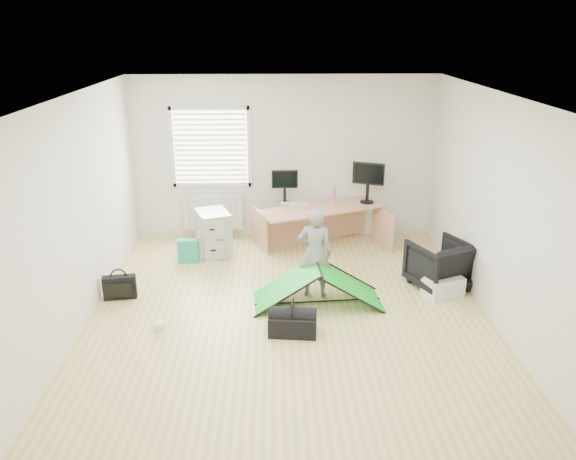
{
  "coord_description": "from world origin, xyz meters",
  "views": [
    {
      "loc": [
        -0.18,
        -6.37,
        3.45
      ],
      "look_at": [
        0.0,
        0.4,
        0.95
      ],
      "focal_mm": 35.0,
      "sensor_mm": 36.0,
      "label": 1
    }
  ],
  "objects_px": {
    "monitor_right": "(367,188)",
    "duffel_bag": "(293,325)",
    "filing_cabinet": "(213,233)",
    "person": "(315,253)",
    "kite": "(318,285)",
    "storage_crate": "(443,286)",
    "laptop_bag": "(120,287)",
    "desk": "(322,228)",
    "monitor_left": "(285,191)",
    "office_chair": "(439,264)",
    "thermos": "(334,195)"
  },
  "relations": [
    {
      "from": "kite",
      "to": "storage_crate",
      "type": "distance_m",
      "value": 1.71
    },
    {
      "from": "office_chair",
      "to": "laptop_bag",
      "type": "relative_size",
      "value": 1.72
    },
    {
      "from": "desk",
      "to": "storage_crate",
      "type": "bearing_deg",
      "value": -72.02
    },
    {
      "from": "desk",
      "to": "thermos",
      "type": "relative_size",
      "value": 8.45
    },
    {
      "from": "monitor_left",
      "to": "office_chair",
      "type": "height_order",
      "value": "monitor_left"
    },
    {
      "from": "person",
      "to": "monitor_right",
      "type": "bearing_deg",
      "value": -107.84
    },
    {
      "from": "desk",
      "to": "laptop_bag",
      "type": "xyz_separation_m",
      "value": [
        -2.83,
        -1.71,
        -0.18
      ]
    },
    {
      "from": "monitor_right",
      "to": "duffel_bag",
      "type": "xyz_separation_m",
      "value": [
        -1.32,
        -2.95,
        -0.81
      ]
    },
    {
      "from": "desk",
      "to": "office_chair",
      "type": "height_order",
      "value": "desk"
    },
    {
      "from": "filing_cabinet",
      "to": "monitor_left",
      "type": "height_order",
      "value": "monitor_left"
    },
    {
      "from": "monitor_left",
      "to": "thermos",
      "type": "height_order",
      "value": "monitor_left"
    },
    {
      "from": "filing_cabinet",
      "to": "laptop_bag",
      "type": "bearing_deg",
      "value": -146.13
    },
    {
      "from": "thermos",
      "to": "filing_cabinet",
      "type": "bearing_deg",
      "value": -166.26
    },
    {
      "from": "monitor_right",
      "to": "laptop_bag",
      "type": "relative_size",
      "value": 1.2
    },
    {
      "from": "filing_cabinet",
      "to": "office_chair",
      "type": "bearing_deg",
      "value": -42.18
    },
    {
      "from": "monitor_right",
      "to": "duffel_bag",
      "type": "distance_m",
      "value": 3.33
    },
    {
      "from": "laptop_bag",
      "to": "duffel_bag",
      "type": "distance_m",
      "value": 2.47
    },
    {
      "from": "office_chair",
      "to": "person",
      "type": "xyz_separation_m",
      "value": [
        -1.74,
        -0.21,
        0.28
      ]
    },
    {
      "from": "storage_crate",
      "to": "person",
      "type": "bearing_deg",
      "value": 178.46
    },
    {
      "from": "filing_cabinet",
      "to": "thermos",
      "type": "height_order",
      "value": "thermos"
    },
    {
      "from": "duffel_bag",
      "to": "desk",
      "type": "bearing_deg",
      "value": 84.17
    },
    {
      "from": "filing_cabinet",
      "to": "duffel_bag",
      "type": "height_order",
      "value": "filing_cabinet"
    },
    {
      "from": "monitor_left",
      "to": "duffel_bag",
      "type": "relative_size",
      "value": 0.75
    },
    {
      "from": "desk",
      "to": "monitor_right",
      "type": "xyz_separation_m",
      "value": [
        0.76,
        0.25,
        0.59
      ]
    },
    {
      "from": "kite",
      "to": "thermos",
      "type": "bearing_deg",
      "value": 75.03
    },
    {
      "from": "filing_cabinet",
      "to": "desk",
      "type": "bearing_deg",
      "value": -14.2
    },
    {
      "from": "filing_cabinet",
      "to": "person",
      "type": "bearing_deg",
      "value": -65.54
    },
    {
      "from": "office_chair",
      "to": "person",
      "type": "distance_m",
      "value": 1.77
    },
    {
      "from": "monitor_right",
      "to": "laptop_bag",
      "type": "distance_m",
      "value": 4.16
    },
    {
      "from": "filing_cabinet",
      "to": "monitor_right",
      "type": "distance_m",
      "value": 2.59
    },
    {
      "from": "kite",
      "to": "person",
      "type": "bearing_deg",
      "value": 93.98
    },
    {
      "from": "thermos",
      "to": "storage_crate",
      "type": "bearing_deg",
      "value": -57.66
    },
    {
      "from": "monitor_left",
      "to": "storage_crate",
      "type": "height_order",
      "value": "monitor_left"
    },
    {
      "from": "filing_cabinet",
      "to": "person",
      "type": "height_order",
      "value": "person"
    },
    {
      "from": "monitor_left",
      "to": "duffel_bag",
      "type": "bearing_deg",
      "value": -91.4
    },
    {
      "from": "monitor_left",
      "to": "person",
      "type": "xyz_separation_m",
      "value": [
        0.35,
        -1.96,
        -0.28
      ]
    },
    {
      "from": "office_chair",
      "to": "laptop_bag",
      "type": "distance_m",
      "value": 4.34
    },
    {
      "from": "thermos",
      "to": "monitor_right",
      "type": "bearing_deg",
      "value": -4.0
    },
    {
      "from": "filing_cabinet",
      "to": "person",
      "type": "distance_m",
      "value": 2.13
    },
    {
      "from": "thermos",
      "to": "kite",
      "type": "height_order",
      "value": "thermos"
    },
    {
      "from": "filing_cabinet",
      "to": "monitor_right",
      "type": "xyz_separation_m",
      "value": [
        2.48,
        0.44,
        0.59
      ]
    },
    {
      "from": "person",
      "to": "storage_crate",
      "type": "height_order",
      "value": "person"
    },
    {
      "from": "office_chair",
      "to": "storage_crate",
      "type": "height_order",
      "value": "office_chair"
    },
    {
      "from": "desk",
      "to": "monitor_left",
      "type": "relative_size",
      "value": 4.8
    },
    {
      "from": "office_chair",
      "to": "laptop_bag",
      "type": "xyz_separation_m",
      "value": [
        -4.33,
        -0.24,
        -0.18
      ]
    },
    {
      "from": "kite",
      "to": "duffel_bag",
      "type": "height_order",
      "value": "kite"
    },
    {
      "from": "monitor_left",
      "to": "monitor_right",
      "type": "relative_size",
      "value": 0.82
    },
    {
      "from": "desk",
      "to": "person",
      "type": "distance_m",
      "value": 1.72
    },
    {
      "from": "desk",
      "to": "person",
      "type": "height_order",
      "value": "person"
    },
    {
      "from": "filing_cabinet",
      "to": "laptop_bag",
      "type": "xyz_separation_m",
      "value": [
        -1.1,
        -1.53,
        -0.19
      ]
    }
  ]
}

